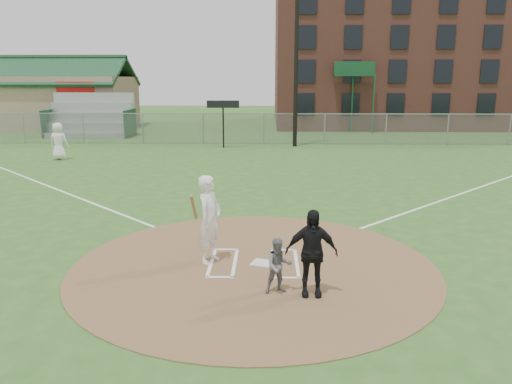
{
  "coord_description": "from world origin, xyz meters",
  "views": [
    {
      "loc": [
        0.33,
        -10.88,
        4.23
      ],
      "look_at": [
        0.0,
        2.0,
        1.3
      ],
      "focal_mm": 35.0,
      "sensor_mm": 36.0,
      "label": 1
    }
  ],
  "objects_px": {
    "umpire": "(311,253)",
    "batter_at_plate": "(210,219)",
    "ondeck_player": "(59,141)",
    "catcher": "(279,266)",
    "home_plate": "(262,263)"
  },
  "relations": [
    {
      "from": "home_plate",
      "to": "batter_at_plate",
      "type": "bearing_deg",
      "value": 174.31
    },
    {
      "from": "catcher",
      "to": "batter_at_plate",
      "type": "bearing_deg",
      "value": 119.31
    },
    {
      "from": "batter_at_plate",
      "to": "umpire",
      "type": "bearing_deg",
      "value": -38.95
    },
    {
      "from": "catcher",
      "to": "umpire",
      "type": "bearing_deg",
      "value": -21.07
    },
    {
      "from": "home_plate",
      "to": "catcher",
      "type": "distance_m",
      "value": 1.71
    },
    {
      "from": "umpire",
      "to": "batter_at_plate",
      "type": "height_order",
      "value": "batter_at_plate"
    },
    {
      "from": "umpire",
      "to": "ondeck_player",
      "type": "height_order",
      "value": "ondeck_player"
    },
    {
      "from": "home_plate",
      "to": "ondeck_player",
      "type": "xyz_separation_m",
      "value": [
        -11.03,
        15.19,
        0.95
      ]
    },
    {
      "from": "home_plate",
      "to": "umpire",
      "type": "bearing_deg",
      "value": -59.21
    },
    {
      "from": "catcher",
      "to": "umpire",
      "type": "distance_m",
      "value": 0.72
    },
    {
      "from": "umpire",
      "to": "ondeck_player",
      "type": "distance_m",
      "value": 20.7
    },
    {
      "from": "catcher",
      "to": "home_plate",
      "type": "bearing_deg",
      "value": 89.23
    },
    {
      "from": "ondeck_player",
      "to": "batter_at_plate",
      "type": "distance_m",
      "value": 17.98
    },
    {
      "from": "umpire",
      "to": "batter_at_plate",
      "type": "bearing_deg",
      "value": 141.47
    },
    {
      "from": "home_plate",
      "to": "batter_at_plate",
      "type": "relative_size",
      "value": 0.22
    }
  ]
}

